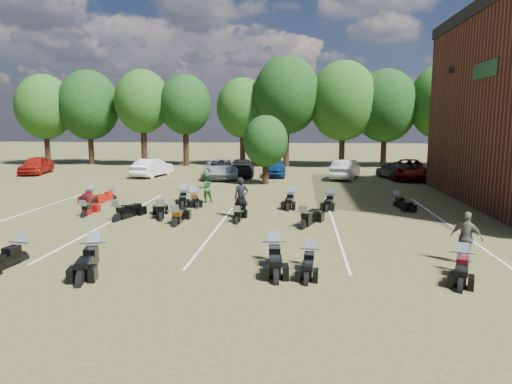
# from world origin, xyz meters

# --- Properties ---
(ground) EXTENTS (160.00, 160.00, 0.00)m
(ground) POSITION_xyz_m (0.00, 0.00, 0.00)
(ground) COLOR brown
(ground) RESTS_ON ground
(car_0) EXTENTS (2.55, 4.72, 1.52)m
(car_0) POSITION_xyz_m (-22.10, 19.96, 0.76)
(car_0) COLOR maroon
(car_0) RESTS_ON ground
(car_1) EXTENTS (2.46, 4.67, 1.46)m
(car_1) POSITION_xyz_m (-11.58, 19.16, 0.73)
(car_1) COLOR silver
(car_1) RESTS_ON ground
(car_2) EXTENTS (3.40, 5.97, 1.57)m
(car_2) POSITION_xyz_m (-5.75, 18.57, 0.78)
(car_2) COLOR #9A9FA3
(car_2) RESTS_ON ground
(car_3) EXTENTS (2.43, 5.12, 1.44)m
(car_3) POSITION_xyz_m (-4.29, 20.11, 0.72)
(car_3) COLOR black
(car_3) RESTS_ON ground
(car_4) EXTENTS (1.74, 4.23, 1.44)m
(car_4) POSITION_xyz_m (-1.57, 20.28, 0.72)
(car_4) COLOR navy
(car_4) RESTS_ON ground
(car_5) EXTENTS (2.82, 4.92, 1.53)m
(car_5) POSITION_xyz_m (4.03, 19.06, 0.77)
(car_5) COLOR #BBBCB7
(car_5) RESTS_ON ground
(car_6) EXTENTS (3.31, 5.87, 1.55)m
(car_6) POSITION_xyz_m (9.02, 19.39, 0.77)
(car_6) COLOR #600905
(car_6) RESTS_ON ground
(car_7) EXTENTS (2.76, 4.71, 1.28)m
(car_7) POSITION_xyz_m (8.00, 19.87, 0.64)
(car_7) COLOR #343438
(car_7) RESTS_ON ground
(person_black) EXTENTS (0.82, 0.70, 1.91)m
(person_black) POSITION_xyz_m (-2.24, 3.77, 0.95)
(person_black) COLOR black
(person_black) RESTS_ON ground
(person_green) EXTENTS (1.00, 0.96, 1.62)m
(person_green) POSITION_xyz_m (-4.75, 7.67, 0.81)
(person_green) COLOR #235E24
(person_green) RESTS_ON ground
(person_grey) EXTENTS (1.04, 0.89, 1.67)m
(person_grey) POSITION_xyz_m (5.76, -2.42, 0.83)
(person_grey) COLOR #5E5B50
(person_grey) RESTS_ON ground
(motorcycle_1) EXTENTS (1.36, 2.64, 1.41)m
(motorcycle_1) POSITION_xyz_m (-5.98, -3.67, 0.00)
(motorcycle_1) COLOR black
(motorcycle_1) RESTS_ON ground
(motorcycle_2) EXTENTS (0.98, 2.37, 1.29)m
(motorcycle_2) POSITION_xyz_m (-8.47, -3.63, 0.00)
(motorcycle_2) COLOR black
(motorcycle_2) RESTS_ON ground
(motorcycle_3) EXTENTS (1.00, 2.53, 1.38)m
(motorcycle_3) POSITION_xyz_m (-0.31, -2.94, 0.00)
(motorcycle_3) COLOR black
(motorcycle_3) RESTS_ON ground
(motorcycle_4) EXTENTS (0.81, 2.11, 1.15)m
(motorcycle_4) POSITION_xyz_m (0.82, -3.27, 0.00)
(motorcycle_4) COLOR black
(motorcycle_4) RESTS_ON ground
(motorcycle_5) EXTENTS (1.41, 2.32, 1.23)m
(motorcycle_5) POSITION_xyz_m (5.33, -3.40, 0.00)
(motorcycle_5) COLOR black
(motorcycle_5) RESTS_ON ground
(motorcycle_7) EXTENTS (0.83, 2.07, 1.12)m
(motorcycle_7) POSITION_xyz_m (-9.70, 3.27, 0.00)
(motorcycle_7) COLOR maroon
(motorcycle_7) RESTS_ON ground
(motorcycle_8) EXTENTS (0.85, 2.39, 1.32)m
(motorcycle_8) POSITION_xyz_m (-4.87, 1.86, 0.00)
(motorcycle_8) COLOR black
(motorcycle_8) RESTS_ON ground
(motorcycle_9) EXTENTS (1.36, 2.60, 1.38)m
(motorcycle_9) POSITION_xyz_m (-7.74, 2.53, 0.00)
(motorcycle_9) COLOR black
(motorcycle_9) RESTS_ON ground
(motorcycle_10) EXTENTS (1.51, 2.62, 1.39)m
(motorcycle_10) POSITION_xyz_m (-5.86, 2.91, 0.00)
(motorcycle_10) COLOR black
(motorcycle_10) RESTS_ON ground
(motorcycle_11) EXTENTS (0.68, 2.03, 1.13)m
(motorcycle_11) POSITION_xyz_m (-2.28, 2.58, 0.00)
(motorcycle_11) COLOR black
(motorcycle_11) RESTS_ON ground
(motorcycle_12) EXTENTS (1.59, 2.64, 1.40)m
(motorcycle_12) POSITION_xyz_m (0.66, 1.92, 0.00)
(motorcycle_12) COLOR black
(motorcycle_12) RESTS_ON ground
(motorcycle_14) EXTENTS (0.98, 2.13, 1.14)m
(motorcycle_14) POSITION_xyz_m (-11.71, 8.26, 0.00)
(motorcycle_14) COLOR #44090E
(motorcycle_14) RESTS_ON ground
(motorcycle_15) EXTENTS (1.21, 2.10, 1.11)m
(motorcycle_15) POSITION_xyz_m (-10.29, 8.02, 0.00)
(motorcycle_15) COLOR #9A110B
(motorcycle_15) RESTS_ON ground
(motorcycle_16) EXTENTS (1.29, 2.55, 1.36)m
(motorcycle_16) POSITION_xyz_m (-6.01, 7.69, 0.00)
(motorcycle_16) COLOR black
(motorcycle_16) RESTS_ON ground
(motorcycle_17) EXTENTS (1.37, 2.31, 1.23)m
(motorcycle_17) POSITION_xyz_m (-5.41, 7.50, 0.00)
(motorcycle_17) COLOR black
(motorcycle_17) RESTS_ON ground
(motorcycle_18) EXTENTS (0.95, 2.48, 1.36)m
(motorcycle_18) POSITION_xyz_m (0.02, 7.53, 0.00)
(motorcycle_18) COLOR black
(motorcycle_18) RESTS_ON ground
(motorcycle_19) EXTENTS (1.13, 2.42, 1.30)m
(motorcycle_19) POSITION_xyz_m (2.15, 7.38, 0.00)
(motorcycle_19) COLOR black
(motorcycle_19) RESTS_ON ground
(motorcycle_20) EXTENTS (1.19, 2.24, 1.19)m
(motorcycle_20) POSITION_xyz_m (5.64, 7.44, 0.00)
(motorcycle_20) COLOR black
(motorcycle_20) RESTS_ON ground
(tree_line) EXTENTS (56.00, 6.00, 9.79)m
(tree_line) POSITION_xyz_m (-1.00, 29.00, 6.31)
(tree_line) COLOR black
(tree_line) RESTS_ON ground
(young_tree_midfield) EXTENTS (3.20, 3.20, 4.70)m
(young_tree_midfield) POSITION_xyz_m (-2.00, 15.50, 3.09)
(young_tree_midfield) COLOR black
(young_tree_midfield) RESTS_ON ground
(parking_lines) EXTENTS (20.10, 14.00, 0.01)m
(parking_lines) POSITION_xyz_m (-3.00, 3.00, 0.01)
(parking_lines) COLOR silver
(parking_lines) RESTS_ON ground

